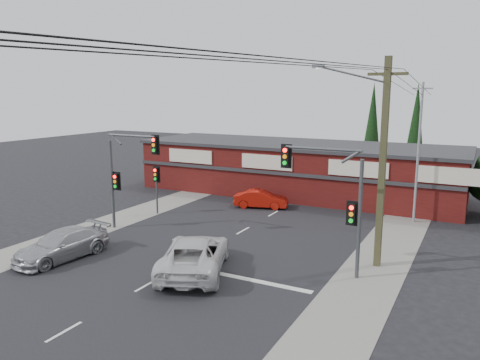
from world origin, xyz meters
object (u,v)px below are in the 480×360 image
at_px(red_sedan, 261,199).
at_px(shop_building, 297,168).
at_px(utility_pole, 380,157).
at_px(silver_suv, 62,245).
at_px(white_suv, 194,254).

distance_m(red_sedan, shop_building, 6.24).
xyz_separation_m(red_sedan, utility_pole, (9.89, -7.97, 4.75)).
bearing_deg(shop_building, silver_suv, -103.65).
bearing_deg(white_suv, shop_building, -107.14).
height_order(white_suv, red_sedan, white_suv).
distance_m(white_suv, red_sedan, 12.99).
relative_size(white_suv, red_sedan, 1.55).
distance_m(white_suv, utility_pole, 9.90).
height_order(shop_building, utility_pole, utility_pole).
bearing_deg(utility_pole, silver_suv, -155.74).
relative_size(silver_suv, utility_pole, 0.51).
relative_size(white_suv, utility_pole, 0.61).
relative_size(red_sedan, shop_building, 0.14).
distance_m(silver_suv, red_sedan, 15.09).
bearing_deg(utility_pole, white_suv, -147.08).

